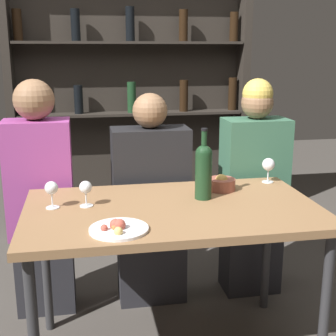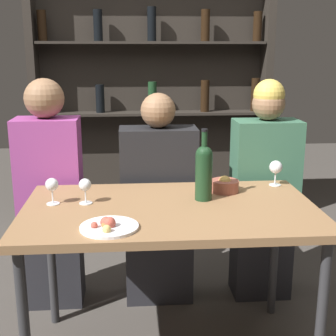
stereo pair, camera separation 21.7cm
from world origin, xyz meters
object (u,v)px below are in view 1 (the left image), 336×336
(wine_glass_1, at_px, (268,165))
(seated_person_center, at_px, (151,207))
(wine_glass_2, at_px, (86,189))
(food_plate_0, at_px, (118,228))
(wine_glass_0, at_px, (51,189))
(seated_person_left, at_px, (41,204))
(wine_bottle, at_px, (204,169))
(snack_bowl, at_px, (221,184))
(seated_person_right, at_px, (253,193))

(wine_glass_1, xyz_separation_m, seated_person_center, (-0.59, 0.25, -0.28))
(wine_glass_2, distance_m, food_plate_0, 0.35)
(wine_glass_0, xyz_separation_m, wine_glass_2, (0.15, -0.00, -0.00))
(wine_glass_0, height_order, seated_person_left, seated_person_left)
(wine_glass_1, xyz_separation_m, seated_person_left, (-1.20, 0.25, -0.23))
(food_plate_0, bearing_deg, wine_bottle, 38.30)
(seated_person_left, bearing_deg, snack_bowl, -20.66)
(wine_glass_1, relative_size, wine_glass_2, 1.11)
(wine_glass_0, relative_size, seated_person_right, 0.10)
(seated_person_left, distance_m, seated_person_right, 1.22)
(wine_bottle, xyz_separation_m, food_plate_0, (-0.43, -0.34, -0.13))
(wine_glass_0, distance_m, seated_person_left, 0.53)
(wine_glass_2, bearing_deg, food_plate_0, -69.93)
(wine_glass_0, relative_size, food_plate_0, 0.53)
(wine_glass_1, height_order, seated_person_right, seated_person_right)
(wine_glass_2, distance_m, seated_person_center, 0.66)
(wine_glass_2, bearing_deg, wine_glass_1, 13.07)
(wine_glass_2, bearing_deg, seated_person_right, 26.00)
(wine_glass_0, bearing_deg, wine_bottle, 1.09)
(wine_glass_0, distance_m, wine_glass_2, 0.15)
(food_plate_0, bearing_deg, seated_person_left, 114.38)
(wine_bottle, distance_m, wine_glass_1, 0.46)
(seated_person_left, bearing_deg, wine_glass_1, -11.94)
(seated_person_left, xyz_separation_m, seated_person_right, (1.22, 0.00, -0.01))
(seated_person_right, bearing_deg, wine_glass_0, -157.20)
(wine_bottle, relative_size, snack_bowl, 2.44)
(wine_glass_1, xyz_separation_m, food_plate_0, (-0.83, -0.54, -0.08))
(snack_bowl, bearing_deg, wine_glass_2, -169.03)
(wine_glass_1, xyz_separation_m, wine_glass_2, (-0.95, -0.22, -0.01))
(wine_bottle, bearing_deg, seated_person_center, 111.96)
(wine_glass_1, bearing_deg, snack_bowl, -162.11)
(seated_person_center, xyz_separation_m, seated_person_right, (0.61, 0.00, 0.05))
(seated_person_center, distance_m, seated_person_right, 0.61)
(wine_glass_0, bearing_deg, wine_glass_2, -1.15)
(wine_glass_0, bearing_deg, seated_person_right, 22.80)
(seated_person_left, height_order, seated_person_right, seated_person_left)
(wine_bottle, height_order, food_plate_0, wine_bottle)
(wine_glass_0, xyz_separation_m, wine_glass_1, (1.10, 0.22, 0.01))
(wine_glass_2, height_order, seated_person_center, seated_person_center)
(wine_bottle, relative_size, wine_glass_1, 2.56)
(food_plate_0, height_order, seated_person_left, seated_person_left)
(wine_glass_2, bearing_deg, seated_person_center, 52.69)
(wine_bottle, xyz_separation_m, seated_person_left, (-0.79, 0.46, -0.28))
(wine_glass_1, xyz_separation_m, seated_person_right, (0.02, 0.25, -0.23))
(wine_bottle, height_order, wine_glass_2, wine_bottle)
(food_plate_0, relative_size, seated_person_right, 0.18)
(wine_glass_2, height_order, snack_bowl, wine_glass_2)
(food_plate_0, height_order, seated_person_right, seated_person_right)
(wine_glass_0, height_order, wine_glass_2, wine_glass_0)
(seated_person_left, bearing_deg, food_plate_0, -65.62)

